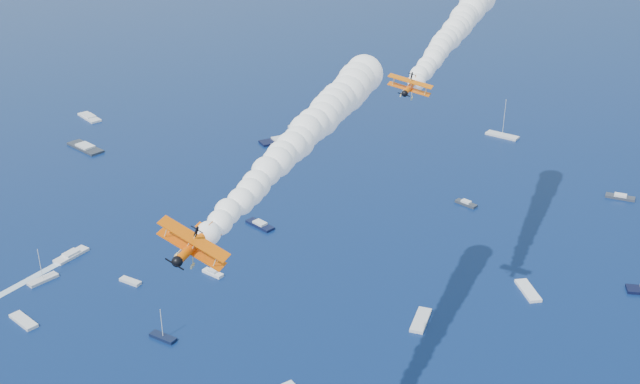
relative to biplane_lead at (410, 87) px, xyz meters
name	(u,v)px	position (x,y,z in m)	size (l,w,h in m)	color
biplane_lead	(410,87)	(0.00, 0.00, 0.00)	(6.54, 7.33, 4.42)	#FF6B05
biplane_trail	(194,245)	(-41.30, -30.92, -4.91)	(7.95, 8.91, 5.37)	#F86005
smoke_trail_lead	(454,32)	(19.15, 21.78, 2.20)	(40.92, 45.62, 10.98)	white
smoke_trail_trail	(299,140)	(-21.79, -9.47, -2.71)	(41.57, 45.04, 10.98)	white
spectator_boats	(213,199)	(-17.48, 85.27, -57.35)	(226.85, 186.25, 0.70)	silver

